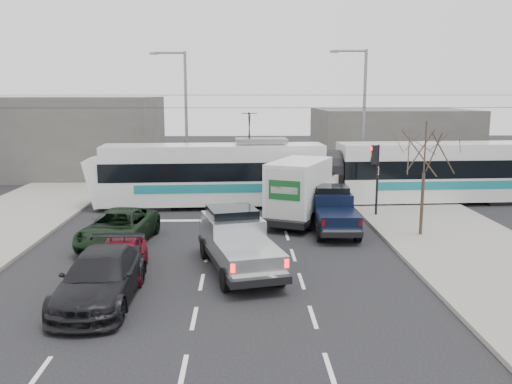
{
  "coord_description": "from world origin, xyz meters",
  "views": [
    {
      "loc": [
        -0.33,
        -20.57,
        6.34
      ],
      "look_at": [
        0.34,
        4.09,
        1.8
      ],
      "focal_mm": 38.0,
      "sensor_mm": 36.0,
      "label": 1
    }
  ],
  "objects_px": {
    "tram": "(330,173)",
    "box_truck": "(302,191)",
    "green_car": "(119,228)",
    "silver_pickup": "(237,240)",
    "bare_tree": "(425,152)",
    "dark_car": "(101,278)",
    "navy_pickup": "(333,210)",
    "traffic_signal": "(375,165)",
    "street_lamp_near": "(361,112)",
    "street_lamp_far": "(183,111)",
    "red_car": "(121,256)"
  },
  "relations": [
    {
      "from": "traffic_signal",
      "to": "navy_pickup",
      "type": "xyz_separation_m",
      "value": [
        -2.58,
        -2.76,
        -1.74
      ]
    },
    {
      "from": "red_car",
      "to": "tram",
      "type": "bearing_deg",
      "value": 46.79
    },
    {
      "from": "traffic_signal",
      "to": "tram",
      "type": "xyz_separation_m",
      "value": [
        -1.77,
        3.27,
        -0.89
      ]
    },
    {
      "from": "silver_pickup",
      "to": "green_car",
      "type": "bearing_deg",
      "value": 132.86
    },
    {
      "from": "box_truck",
      "to": "street_lamp_far",
      "type": "bearing_deg",
      "value": 148.11
    },
    {
      "from": "traffic_signal",
      "to": "dark_car",
      "type": "xyz_separation_m",
      "value": [
        -11.12,
        -11.16,
        -1.97
      ]
    },
    {
      "from": "tram",
      "to": "dark_car",
      "type": "xyz_separation_m",
      "value": [
        -9.36,
        -14.42,
        -1.08
      ]
    },
    {
      "from": "silver_pickup",
      "to": "traffic_signal",
      "type": "bearing_deg",
      "value": 34.76
    },
    {
      "from": "silver_pickup",
      "to": "navy_pickup",
      "type": "relative_size",
      "value": 1.26
    },
    {
      "from": "red_car",
      "to": "green_car",
      "type": "bearing_deg",
      "value": 98.44
    },
    {
      "from": "bare_tree",
      "to": "street_lamp_near",
      "type": "xyz_separation_m",
      "value": [
        -0.29,
        11.5,
        1.32
      ]
    },
    {
      "from": "tram",
      "to": "traffic_signal",
      "type": "bearing_deg",
      "value": -64.59
    },
    {
      "from": "tram",
      "to": "green_car",
      "type": "relative_size",
      "value": 4.91
    },
    {
      "from": "silver_pickup",
      "to": "navy_pickup",
      "type": "xyz_separation_m",
      "value": [
        4.41,
        5.25,
        -0.05
      ]
    },
    {
      "from": "red_car",
      "to": "box_truck",
      "type": "bearing_deg",
      "value": 42.15
    },
    {
      "from": "traffic_signal",
      "to": "box_truck",
      "type": "xyz_separation_m",
      "value": [
        -3.78,
        -0.73,
        -1.2
      ]
    },
    {
      "from": "bare_tree",
      "to": "dark_car",
      "type": "bearing_deg",
      "value": -149.7
    },
    {
      "from": "navy_pickup",
      "to": "green_car",
      "type": "xyz_separation_m",
      "value": [
        -9.42,
        -2.0,
        -0.27
      ]
    },
    {
      "from": "tram",
      "to": "green_car",
      "type": "bearing_deg",
      "value": -144.82
    },
    {
      "from": "traffic_signal",
      "to": "street_lamp_far",
      "type": "height_order",
      "value": "street_lamp_far"
    },
    {
      "from": "silver_pickup",
      "to": "red_car",
      "type": "xyz_separation_m",
      "value": [
        -4.06,
        -0.63,
        -0.35
      ]
    },
    {
      "from": "silver_pickup",
      "to": "green_car",
      "type": "height_order",
      "value": "silver_pickup"
    },
    {
      "from": "box_truck",
      "to": "green_car",
      "type": "bearing_deg",
      "value": -129.61
    },
    {
      "from": "bare_tree",
      "to": "traffic_signal",
      "type": "distance_m",
      "value": 4.28
    },
    {
      "from": "silver_pickup",
      "to": "dark_car",
      "type": "distance_m",
      "value": 5.2
    },
    {
      "from": "street_lamp_far",
      "to": "navy_pickup",
      "type": "distance_m",
      "value": 15.25
    },
    {
      "from": "street_lamp_far",
      "to": "tram",
      "type": "height_order",
      "value": "street_lamp_far"
    },
    {
      "from": "green_car",
      "to": "silver_pickup",
      "type": "bearing_deg",
      "value": -26.3
    },
    {
      "from": "traffic_signal",
      "to": "tram",
      "type": "distance_m",
      "value": 3.82
    },
    {
      "from": "box_truck",
      "to": "navy_pickup",
      "type": "distance_m",
      "value": 2.42
    },
    {
      "from": "silver_pickup",
      "to": "dark_car",
      "type": "relative_size",
      "value": 1.15
    },
    {
      "from": "traffic_signal",
      "to": "box_truck",
      "type": "distance_m",
      "value": 4.04
    },
    {
      "from": "street_lamp_near",
      "to": "silver_pickup",
      "type": "distance_m",
      "value": 17.85
    },
    {
      "from": "bare_tree",
      "to": "street_lamp_far",
      "type": "bearing_deg",
      "value": 131.12
    },
    {
      "from": "red_car",
      "to": "silver_pickup",
      "type": "bearing_deg",
      "value": 3.5
    },
    {
      "from": "silver_pickup",
      "to": "red_car",
      "type": "distance_m",
      "value": 4.13
    },
    {
      "from": "street_lamp_far",
      "to": "box_truck",
      "type": "relative_size",
      "value": 1.37
    },
    {
      "from": "tram",
      "to": "silver_pickup",
      "type": "height_order",
      "value": "tram"
    },
    {
      "from": "traffic_signal",
      "to": "street_lamp_far",
      "type": "bearing_deg",
      "value": 138.28
    },
    {
      "from": "tram",
      "to": "dark_car",
      "type": "bearing_deg",
      "value": -125.94
    },
    {
      "from": "navy_pickup",
      "to": "dark_car",
      "type": "bearing_deg",
      "value": -134.26
    },
    {
      "from": "silver_pickup",
      "to": "dark_car",
      "type": "bearing_deg",
      "value": -157.03
    },
    {
      "from": "tram",
      "to": "box_truck",
      "type": "bearing_deg",
      "value": -119.71
    },
    {
      "from": "navy_pickup",
      "to": "red_car",
      "type": "relative_size",
      "value": 1.18
    },
    {
      "from": "street_lamp_near",
      "to": "green_car",
      "type": "relative_size",
      "value": 1.72
    },
    {
      "from": "tram",
      "to": "green_car",
      "type": "distance_m",
      "value": 13.06
    },
    {
      "from": "tram",
      "to": "dark_car",
      "type": "relative_size",
      "value": 4.83
    },
    {
      "from": "box_truck",
      "to": "dark_car",
      "type": "height_order",
      "value": "box_truck"
    },
    {
      "from": "box_truck",
      "to": "navy_pickup",
      "type": "relative_size",
      "value": 1.35
    },
    {
      "from": "traffic_signal",
      "to": "green_car",
      "type": "distance_m",
      "value": 13.06
    }
  ]
}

